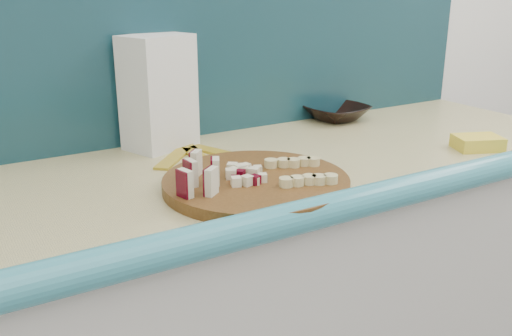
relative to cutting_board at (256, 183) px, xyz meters
The scene contains 9 objects.
backsplash 0.50m from the cutting_board, 105.30° to the left, with size 2.20×0.02×0.50m, color teal.
cutting_board is the anchor object (origin of this frame).
apple_wedges 0.12m from the cutting_board, behind, with size 0.10×0.14×0.05m.
apple_chunks 0.03m from the cutting_board, 159.83° to the left, with size 0.06×0.06×0.02m.
banana_slices 0.09m from the cutting_board, 19.10° to the right, with size 0.15×0.16×0.02m.
brown_bowl 0.62m from the cutting_board, 36.84° to the left, with size 0.18×0.18×0.04m, color black.
flour_bag 0.39m from the cutting_board, 97.79° to the left, with size 0.16×0.11×0.27m, color silver.
sponge 0.60m from the cutting_board, ahead, with size 0.11×0.08×0.03m, color yellow.
banana_peel 0.26m from the cutting_board, 92.30° to the left, with size 0.22×0.19×0.01m.
Camera 1 is at (-0.32, 0.45, 1.31)m, focal length 40.00 mm.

